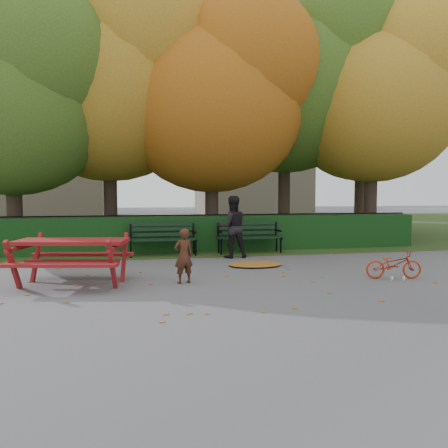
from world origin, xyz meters
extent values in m
plane|color=slate|center=(0.00, 0.00, 0.00)|extent=(90.00, 90.00, 0.00)
plane|color=#283D19|center=(0.00, 14.00, 0.01)|extent=(90.00, 90.00, 0.00)
cube|color=#B5A18D|center=(-9.00, 26.00, 7.50)|extent=(10.00, 7.00, 15.00)
cube|color=#B5A18D|center=(8.00, 28.00, 6.00)|extent=(9.00, 6.00, 12.00)
cube|color=black|center=(0.00, 4.50, 0.50)|extent=(13.00, 0.90, 1.00)
cube|color=black|center=(0.00, 5.30, 0.08)|extent=(14.00, 0.04, 0.04)
cube|color=black|center=(0.00, 5.30, 1.00)|extent=(14.00, 0.04, 0.04)
cylinder|color=black|center=(-3.00, 5.30, 0.50)|extent=(0.03, 0.03, 1.00)
cylinder|color=black|center=(0.00, 5.30, 0.50)|extent=(0.03, 0.03, 1.00)
cylinder|color=black|center=(3.00, 5.30, 0.50)|extent=(0.03, 0.03, 1.00)
cylinder|color=black|center=(6.50, 5.30, 0.50)|extent=(0.03, 0.03, 1.00)
cylinder|color=#31231C|center=(-5.50, 5.80, 1.31)|extent=(0.44, 0.44, 2.62)
ellipsoid|color=#294815|center=(-5.50, 5.80, 4.12)|extent=(5.60, 5.60, 5.04)
sphere|color=#294815|center=(-4.52, 5.10, 5.38)|extent=(4.20, 4.20, 4.20)
cylinder|color=#31231C|center=(-2.80, 7.00, 1.57)|extent=(0.44, 0.44, 3.15)
ellipsoid|color=#885716|center=(-2.80, 7.00, 4.95)|extent=(6.40, 6.40, 5.76)
sphere|color=#885716|center=(-1.68, 6.20, 6.39)|extent=(4.80, 4.80, 4.80)
cylinder|color=#31231C|center=(0.50, 6.20, 1.40)|extent=(0.44, 0.44, 2.80)
ellipsoid|color=#874A0B|center=(0.50, 6.20, 4.40)|extent=(6.00, 6.00, 5.40)
sphere|color=#874A0B|center=(1.55, 5.45, 5.75)|extent=(4.50, 4.50, 4.50)
cylinder|color=#31231C|center=(3.50, 7.50, 1.75)|extent=(0.44, 0.44, 3.50)
ellipsoid|color=#294815|center=(3.50, 7.50, 5.50)|extent=(6.80, 6.80, 6.12)
sphere|color=#294815|center=(4.69, 6.65, 7.03)|extent=(5.10, 5.10, 5.10)
cylinder|color=#31231C|center=(6.20, 6.00, 1.49)|extent=(0.44, 0.44, 2.97)
ellipsoid|color=#885716|center=(6.20, 6.00, 4.68)|extent=(5.80, 5.80, 5.22)
sphere|color=#885716|center=(7.21, 5.28, 5.98)|extent=(4.35, 4.35, 4.35)
sphere|color=#874A0B|center=(-6.35, 8.68, 6.71)|extent=(4.95, 4.95, 4.95)
cylinder|color=#31231C|center=(8.00, 10.00, 1.57)|extent=(0.44, 0.44, 3.15)
ellipsoid|color=#294815|center=(8.00, 10.00, 4.95)|extent=(6.00, 6.00, 5.40)
sphere|color=#294815|center=(9.05, 9.25, 6.30)|extent=(4.50, 4.50, 4.50)
cube|color=black|center=(-1.30, 3.42, 0.44)|extent=(1.80, 0.12, 0.04)
cube|color=black|center=(-1.30, 3.60, 0.44)|extent=(1.80, 0.12, 0.04)
cube|color=black|center=(-1.30, 3.78, 0.44)|extent=(1.80, 0.12, 0.04)
cube|color=black|center=(-1.30, 3.87, 0.55)|extent=(1.80, 0.05, 0.10)
cube|color=black|center=(-1.30, 3.87, 0.70)|extent=(1.80, 0.05, 0.10)
cube|color=black|center=(-1.30, 3.87, 0.83)|extent=(1.80, 0.05, 0.10)
cube|color=black|center=(-2.15, 3.60, 0.42)|extent=(0.05, 0.55, 0.06)
cube|color=black|center=(-2.15, 3.87, 0.65)|extent=(0.05, 0.05, 0.41)
cylinder|color=black|center=(-2.15, 3.42, 0.22)|extent=(0.05, 0.05, 0.44)
cylinder|color=black|center=(-2.15, 3.78, 0.22)|extent=(0.05, 0.05, 0.44)
cube|color=black|center=(-2.15, 3.62, 0.62)|extent=(0.05, 0.45, 0.04)
cube|color=black|center=(-0.45, 3.60, 0.42)|extent=(0.05, 0.55, 0.06)
cube|color=black|center=(-0.45, 3.87, 0.65)|extent=(0.05, 0.05, 0.41)
cylinder|color=black|center=(-0.45, 3.42, 0.22)|extent=(0.05, 0.05, 0.44)
cylinder|color=black|center=(-0.45, 3.78, 0.22)|extent=(0.05, 0.05, 0.44)
cube|color=black|center=(-0.45, 3.62, 0.62)|extent=(0.05, 0.45, 0.04)
cube|color=black|center=(1.10, 3.42, 0.44)|extent=(1.80, 0.12, 0.04)
cube|color=black|center=(1.10, 3.60, 0.44)|extent=(1.80, 0.12, 0.04)
cube|color=black|center=(1.10, 3.78, 0.44)|extent=(1.80, 0.12, 0.04)
cube|color=black|center=(1.10, 3.87, 0.55)|extent=(1.80, 0.05, 0.10)
cube|color=black|center=(1.10, 3.87, 0.70)|extent=(1.80, 0.05, 0.10)
cube|color=black|center=(1.10, 3.87, 0.83)|extent=(1.80, 0.05, 0.10)
cube|color=black|center=(0.25, 3.60, 0.42)|extent=(0.05, 0.55, 0.06)
cube|color=black|center=(0.25, 3.87, 0.65)|extent=(0.05, 0.05, 0.41)
cylinder|color=black|center=(0.25, 3.42, 0.22)|extent=(0.05, 0.05, 0.44)
cylinder|color=black|center=(0.25, 3.78, 0.22)|extent=(0.05, 0.05, 0.44)
cube|color=black|center=(0.25, 3.62, 0.62)|extent=(0.05, 0.45, 0.04)
cube|color=black|center=(1.95, 3.60, 0.42)|extent=(0.05, 0.55, 0.06)
cube|color=black|center=(1.95, 3.87, 0.65)|extent=(0.05, 0.05, 0.41)
cylinder|color=black|center=(1.95, 3.42, 0.22)|extent=(0.05, 0.05, 0.44)
cylinder|color=black|center=(1.95, 3.78, 0.22)|extent=(0.05, 0.05, 0.44)
cube|color=black|center=(1.95, 3.62, 0.62)|extent=(0.05, 0.45, 0.04)
cube|color=maroon|center=(-3.19, 0.18, 0.80)|extent=(2.07, 1.17, 0.06)
cube|color=maroon|center=(-3.31, -0.46, 0.48)|extent=(1.96, 0.64, 0.05)
cube|color=maroon|center=(-3.06, 0.81, 0.48)|extent=(1.96, 0.64, 0.05)
cube|color=maroon|center=(-4.11, -0.14, 0.43)|extent=(0.17, 0.56, 0.95)
cube|color=maroon|center=(-3.92, 0.82, 0.43)|extent=(0.17, 0.56, 0.95)
cube|color=maroon|center=(-4.02, 0.34, 0.71)|extent=(0.35, 1.44, 0.06)
cube|color=maroon|center=(-2.46, -0.46, 0.43)|extent=(0.17, 0.56, 0.95)
cube|color=maroon|center=(-2.27, 0.49, 0.43)|extent=(0.17, 0.56, 0.95)
cube|color=maroon|center=(-2.36, 0.01, 0.71)|extent=(0.35, 1.44, 0.06)
cube|color=maroon|center=(-3.19, 0.18, 0.43)|extent=(1.71, 0.40, 0.06)
ellipsoid|color=brown|center=(0.66, 1.49, 0.04)|extent=(1.42, 1.16, 0.09)
imported|color=#432215|center=(-1.18, -0.07, 0.51)|extent=(0.43, 0.35, 1.02)
imported|color=black|center=(0.43, 2.90, 0.80)|extent=(0.79, 0.62, 1.61)
imported|color=#AE2E10|center=(2.89, -0.51, 0.28)|extent=(1.14, 0.59, 0.57)
camera|label=1|loc=(-2.12, -8.09, 1.67)|focal=35.00mm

